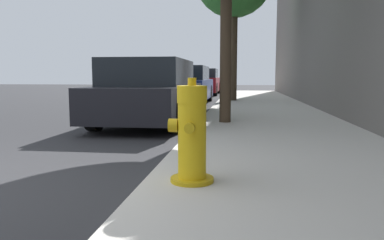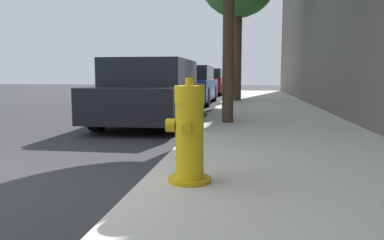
{
  "view_description": "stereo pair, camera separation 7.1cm",
  "coord_description": "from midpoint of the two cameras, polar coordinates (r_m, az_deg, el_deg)",
  "views": [
    {
      "loc": [
        2.4,
        -2.64,
        1.01
      ],
      "look_at": [
        1.86,
        1.55,
        0.51
      ],
      "focal_mm": 35.0,
      "sensor_mm": 36.0,
      "label": 1
    },
    {
      "loc": [
        2.47,
        -2.63,
        1.01
      ],
      "look_at": [
        1.86,
        1.55,
        0.51
      ],
      "focal_mm": 35.0,
      "sensor_mm": 36.0,
      "label": 2
    }
  ],
  "objects": [
    {
      "name": "fire_hydrant",
      "position": [
        3.05,
        -0.71,
        -2.38
      ],
      "size": [
        0.37,
        0.36,
        0.85
      ],
      "color": "#C39C11",
      "rests_on": "sidewalk_slab"
    },
    {
      "name": "parked_car_far",
      "position": [
        20.41,
        1.45,
        5.81
      ],
      "size": [
        1.81,
        4.2,
        1.39
      ],
      "color": "maroon",
      "rests_on": "ground_plane"
    },
    {
      "name": "parked_car_near",
      "position": [
        8.12,
        -6.45,
        4.22
      ],
      "size": [
        1.71,
        4.45,
        1.35
      ],
      "color": "black",
      "rests_on": "ground_plane"
    },
    {
      "name": "parked_car_mid",
      "position": [
        13.67,
        -1.22,
        5.28
      ],
      "size": [
        1.75,
        4.49,
        1.36
      ],
      "color": "navy",
      "rests_on": "ground_plane"
    },
    {
      "name": "sidewalk_slab",
      "position": [
        2.85,
        19.18,
        -12.88
      ],
      "size": [
        2.82,
        40.0,
        0.14
      ],
      "color": "beige",
      "rests_on": "ground_plane"
    }
  ]
}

